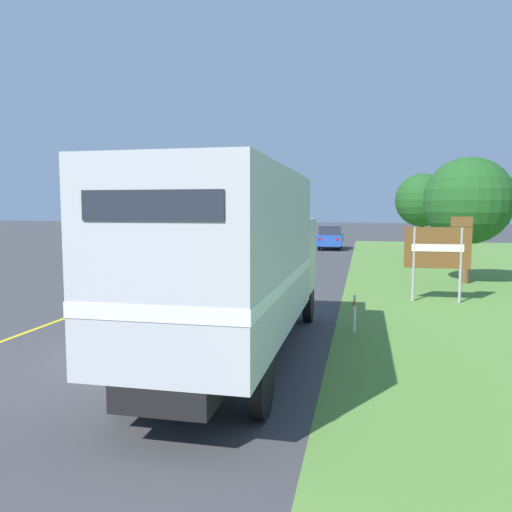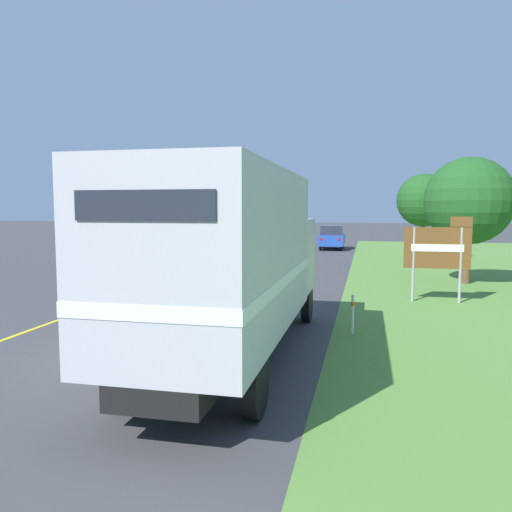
% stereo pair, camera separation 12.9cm
% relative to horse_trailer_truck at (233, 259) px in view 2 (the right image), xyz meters
% --- Properties ---
extents(ground_plane, '(200.00, 200.00, 0.00)m').
position_rel_horse_trailer_truck_xyz_m(ground_plane, '(-1.94, 0.32, -2.06)').
color(ground_plane, '#3D3D3F').
extents(edge_line_yellow, '(0.12, 52.65, 0.01)m').
position_rel_horse_trailer_truck_xyz_m(edge_line_yellow, '(-5.64, 12.00, -2.05)').
color(edge_line_yellow, yellow).
rests_on(edge_line_yellow, ground).
extents(centre_dash_near, '(0.12, 2.60, 0.01)m').
position_rel_horse_trailer_truck_xyz_m(centre_dash_near, '(-1.94, 0.68, -2.05)').
color(centre_dash_near, white).
rests_on(centre_dash_near, ground).
extents(centre_dash_mid_a, '(0.12, 2.60, 0.01)m').
position_rel_horse_trailer_truck_xyz_m(centre_dash_mid_a, '(-1.94, 7.28, -2.05)').
color(centre_dash_mid_a, white).
rests_on(centre_dash_mid_a, ground).
extents(centre_dash_mid_b, '(0.12, 2.60, 0.01)m').
position_rel_horse_trailer_truck_xyz_m(centre_dash_mid_b, '(-1.94, 13.88, -2.05)').
color(centre_dash_mid_b, white).
rests_on(centre_dash_mid_b, ground).
extents(centre_dash_far, '(0.12, 2.60, 0.01)m').
position_rel_horse_trailer_truck_xyz_m(centre_dash_far, '(-1.94, 20.48, -2.05)').
color(centre_dash_far, white).
rests_on(centre_dash_far, ground).
extents(centre_dash_farthest, '(0.12, 2.60, 0.01)m').
position_rel_horse_trailer_truck_xyz_m(centre_dash_farthest, '(-1.94, 27.08, -2.05)').
color(centre_dash_farthest, white).
rests_on(centre_dash_farthest, ground).
extents(horse_trailer_truck, '(2.37, 8.52, 3.71)m').
position_rel_horse_trailer_truck_xyz_m(horse_trailer_truck, '(0.00, 0.00, 0.00)').
color(horse_trailer_truck, black).
rests_on(horse_trailer_truck, ground).
extents(lead_car_white, '(1.80, 4.54, 2.09)m').
position_rel_horse_trailer_truck_xyz_m(lead_car_white, '(-3.70, 18.60, -1.02)').
color(lead_car_white, black).
rests_on(lead_car_white, ground).
extents(lead_car_blue_ahead, '(1.80, 3.93, 1.79)m').
position_rel_horse_trailer_truck_xyz_m(lead_car_blue_ahead, '(0.00, 28.28, -1.14)').
color(lead_car_blue_ahead, black).
rests_on(lead_car_blue_ahead, ground).
extents(highway_sign, '(2.07, 0.09, 2.78)m').
position_rel_horse_trailer_truck_xyz_m(highway_sign, '(4.81, 7.59, -0.33)').
color(highway_sign, '#9E9EA3').
rests_on(highway_sign, ground).
extents(roadside_tree_near, '(3.50, 3.50, 5.09)m').
position_rel_horse_trailer_truck_xyz_m(roadside_tree_near, '(6.51, 12.14, 1.28)').
color(roadside_tree_near, brown).
rests_on(roadside_tree_near, ground).
extents(roadside_tree_mid, '(3.12, 3.12, 5.09)m').
position_rel_horse_trailer_truck_xyz_m(roadside_tree_mid, '(5.79, 21.71, 1.46)').
color(roadside_tree_mid, '#4C3823').
rests_on(roadside_tree_mid, ground).
extents(delineator_post, '(0.08, 0.08, 0.95)m').
position_rel_horse_trailer_truck_xyz_m(delineator_post, '(2.25, 2.80, -1.55)').
color(delineator_post, white).
rests_on(delineator_post, ground).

